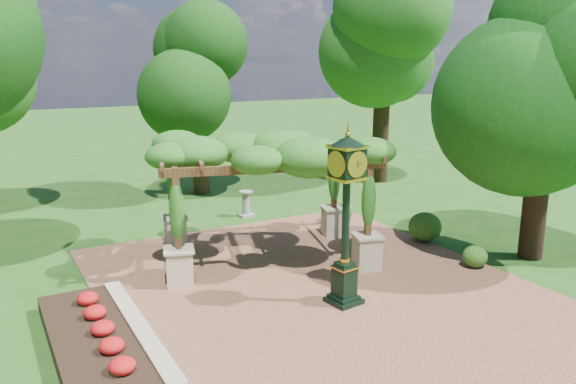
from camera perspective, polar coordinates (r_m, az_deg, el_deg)
ground at (r=13.54m, az=5.29°, el=-11.26°), size 120.00×120.00×0.00m
brick_plaza at (r=14.30m, az=2.99°, el=-9.76°), size 10.00×12.00×0.04m
border_wall at (r=12.15m, az=-14.88°, el=-13.65°), size 0.35×5.00×0.40m
flower_bed at (r=12.01m, az=-19.15°, el=-14.41°), size 1.50×5.00×0.36m
pedestal_clock at (r=12.74m, az=5.93°, el=-1.31°), size 0.90×0.90×4.03m
pergola at (r=15.64m, az=-2.34°, el=3.72°), size 6.62×5.12×3.67m
sundial at (r=20.57m, az=-4.29°, el=-1.36°), size 0.54×0.54×0.95m
shrub_front at (r=16.35m, az=18.47°, el=-6.23°), size 0.69×0.69×0.60m
shrub_mid at (r=18.14m, az=13.74°, el=-3.46°), size 1.25×1.25×0.93m
shrub_back at (r=19.87m, az=5.39°, el=-1.87°), size 0.91×0.91×0.78m
tree_north at (r=23.86m, az=-9.18°, el=12.11°), size 3.57×3.57×7.59m
tree_east_far at (r=26.32m, az=9.77°, el=15.76°), size 4.56×4.56×9.94m
tree_east_near at (r=17.02m, az=24.99°, el=11.12°), size 5.15×5.15×7.73m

